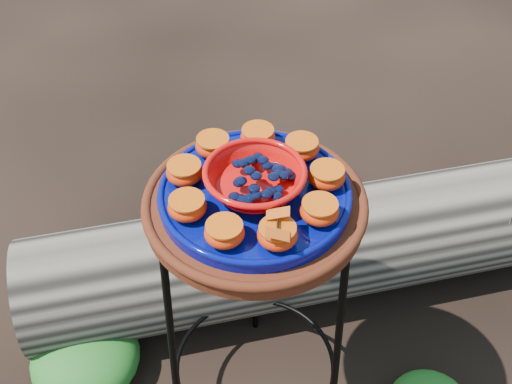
{
  "coord_description": "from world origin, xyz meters",
  "views": [
    {
      "loc": [
        0.01,
        -0.87,
        1.59
      ],
      "look_at": [
        0.0,
        0.0,
        0.75
      ],
      "focal_mm": 45.0,
      "sensor_mm": 36.0,
      "label": 1
    }
  ],
  "objects_px": {
    "cobalt_plate": "(255,195)",
    "red_bowl": "(255,181)",
    "plant_stand": "(255,318)",
    "terracotta_saucer": "(255,206)",
    "driftwood_log": "(329,244)"
  },
  "relations": [
    {
      "from": "plant_stand",
      "to": "red_bowl",
      "type": "bearing_deg",
      "value": 0.0
    },
    {
      "from": "terracotta_saucer",
      "to": "red_bowl",
      "type": "xyz_separation_m",
      "value": [
        0.0,
        0.0,
        0.07
      ]
    },
    {
      "from": "cobalt_plate",
      "to": "red_bowl",
      "type": "xyz_separation_m",
      "value": [
        0.0,
        0.0,
        0.04
      ]
    },
    {
      "from": "red_bowl",
      "to": "driftwood_log",
      "type": "xyz_separation_m",
      "value": [
        0.22,
        0.39,
        -0.62
      ]
    },
    {
      "from": "plant_stand",
      "to": "red_bowl",
      "type": "xyz_separation_m",
      "value": [
        0.0,
        0.0,
        0.43
      ]
    },
    {
      "from": "terracotta_saucer",
      "to": "driftwood_log",
      "type": "bearing_deg",
      "value": 61.23
    },
    {
      "from": "plant_stand",
      "to": "cobalt_plate",
      "type": "distance_m",
      "value": 0.4
    },
    {
      "from": "cobalt_plate",
      "to": "driftwood_log",
      "type": "bearing_deg",
      "value": 61.23
    },
    {
      "from": "plant_stand",
      "to": "terracotta_saucer",
      "type": "distance_m",
      "value": 0.37
    },
    {
      "from": "cobalt_plate",
      "to": "red_bowl",
      "type": "height_order",
      "value": "red_bowl"
    },
    {
      "from": "driftwood_log",
      "to": "plant_stand",
      "type": "bearing_deg",
      "value": -118.77
    },
    {
      "from": "cobalt_plate",
      "to": "driftwood_log",
      "type": "height_order",
      "value": "cobalt_plate"
    },
    {
      "from": "terracotta_saucer",
      "to": "cobalt_plate",
      "type": "height_order",
      "value": "cobalt_plate"
    },
    {
      "from": "terracotta_saucer",
      "to": "cobalt_plate",
      "type": "xyz_separation_m",
      "value": [
        0.0,
        0.0,
        0.03
      ]
    },
    {
      "from": "driftwood_log",
      "to": "cobalt_plate",
      "type": "bearing_deg",
      "value": -118.77
    }
  ]
}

